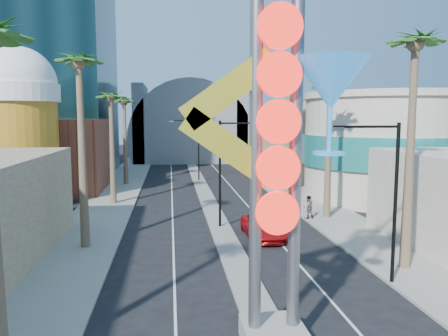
% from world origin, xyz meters
% --- Properties ---
extents(sidewalk_west, '(5.00, 100.00, 0.15)m').
position_xyz_m(sidewalk_west, '(-9.50, 35.00, 0.07)').
color(sidewalk_west, gray).
rests_on(sidewalk_west, ground).
extents(sidewalk_east, '(5.00, 100.00, 0.15)m').
position_xyz_m(sidewalk_east, '(9.50, 35.00, 0.07)').
color(sidewalk_east, gray).
rests_on(sidewalk_east, ground).
extents(median, '(1.60, 84.00, 0.15)m').
position_xyz_m(median, '(0.00, 38.00, 0.07)').
color(median, gray).
rests_on(median, ground).
extents(brick_filler_west, '(10.00, 10.00, 8.00)m').
position_xyz_m(brick_filler_west, '(-16.00, 38.00, 4.00)').
color(brick_filler_west, brown).
rests_on(brick_filler_west, ground).
extents(filler_east, '(10.00, 20.00, 10.00)m').
position_xyz_m(filler_east, '(16.00, 48.00, 5.00)').
color(filler_east, '#8E745B').
rests_on(filler_east, ground).
extents(beer_mug, '(7.00, 7.00, 14.50)m').
position_xyz_m(beer_mug, '(-17.00, 30.00, 7.84)').
color(beer_mug, '#A97116').
rests_on(beer_mug, ground).
extents(turquoise_building, '(16.60, 16.60, 10.60)m').
position_xyz_m(turquoise_building, '(18.00, 30.00, 5.25)').
color(turquoise_building, '#B1A596').
rests_on(turquoise_building, ground).
extents(canopy, '(22.00, 16.00, 22.00)m').
position_xyz_m(canopy, '(0.00, 72.00, 4.31)').
color(canopy, slate).
rests_on(canopy, ground).
extents(neon_sign, '(6.53, 2.60, 12.55)m').
position_xyz_m(neon_sign, '(0.82, 2.96, 7.31)').
color(neon_sign, gray).
rests_on(neon_sign, ground).
extents(streetlight_0, '(3.79, 0.25, 8.00)m').
position_xyz_m(streetlight_0, '(0.55, 20.00, 4.88)').
color(streetlight_0, black).
rests_on(streetlight_0, ground).
extents(streetlight_1, '(3.79, 0.25, 8.00)m').
position_xyz_m(streetlight_1, '(-0.55, 44.00, 4.88)').
color(streetlight_1, black).
rests_on(streetlight_1, ground).
extents(streetlight_2, '(3.45, 0.25, 8.00)m').
position_xyz_m(streetlight_2, '(6.72, 8.00, 4.83)').
color(streetlight_2, black).
rests_on(streetlight_2, ground).
extents(palm_1, '(2.40, 2.40, 12.70)m').
position_xyz_m(palm_1, '(-9.00, 16.00, 10.82)').
color(palm_1, brown).
rests_on(palm_1, ground).
extents(palm_2, '(2.40, 2.40, 11.20)m').
position_xyz_m(palm_2, '(-9.00, 30.00, 9.48)').
color(palm_2, brown).
rests_on(palm_2, ground).
extents(palm_3, '(2.40, 2.40, 11.20)m').
position_xyz_m(palm_3, '(-9.00, 42.00, 9.48)').
color(palm_3, brown).
rests_on(palm_3, ground).
extents(palm_5, '(2.40, 2.40, 13.20)m').
position_xyz_m(palm_5, '(9.00, 10.00, 11.27)').
color(palm_5, brown).
rests_on(palm_5, ground).
extents(palm_6, '(2.40, 2.40, 11.70)m').
position_xyz_m(palm_6, '(9.00, 22.00, 9.93)').
color(palm_6, brown).
rests_on(palm_6, ground).
extents(palm_7, '(2.40, 2.40, 12.70)m').
position_xyz_m(palm_7, '(9.00, 34.00, 10.82)').
color(palm_7, brown).
rests_on(palm_7, ground).
extents(red_pickup, '(2.49, 5.39, 1.50)m').
position_xyz_m(red_pickup, '(2.68, 17.09, 0.75)').
color(red_pickup, '#B60E10').
rests_on(red_pickup, ground).
extents(pedestrian_b, '(1.00, 0.84, 1.84)m').
position_xyz_m(pedestrian_b, '(7.30, 21.63, 1.07)').
color(pedestrian_b, gray).
rests_on(pedestrian_b, sidewalk_east).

